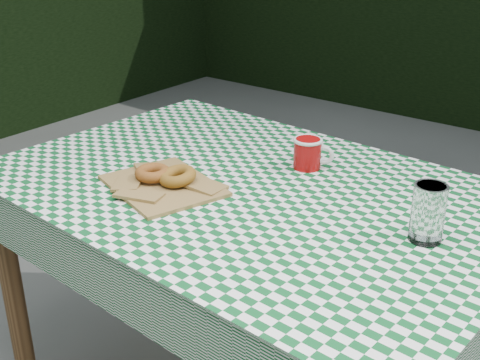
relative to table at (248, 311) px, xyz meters
The scene contains 7 objects.
table is the anchor object (origin of this frame).
tablecloth 0.38m from the table, ahead, with size 1.32×0.89×0.01m, color #0B4B20.
paper_bag 0.44m from the table, 139.46° to the right, with size 0.28×0.23×0.02m, color olive.
bagel_front 0.48m from the table, 145.27° to the right, with size 0.09×0.09×0.03m, color brown.
bagel_back 0.45m from the table, 139.24° to the right, with size 0.09×0.09×0.03m, color brown.
coffee_mug 0.46m from the table, 74.17° to the left, with size 0.15×0.15×0.08m, color #97090A, non-canonical shape.
drinking_glass 0.64m from the table, ahead, with size 0.07×0.07×0.13m, color white.
Camera 1 is at (0.73, -1.30, 1.39)m, focal length 45.77 mm.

